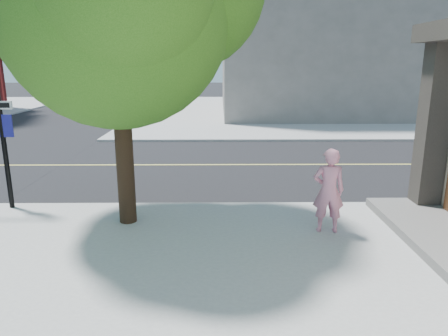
{
  "coord_description": "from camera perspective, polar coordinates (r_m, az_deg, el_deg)",
  "views": [
    {
      "loc": [
        4.74,
        -10.03,
        3.58
      ],
      "look_at": [
        4.83,
        -1.06,
        1.3
      ],
      "focal_mm": 33.23,
      "sensor_mm": 36.0,
      "label": 1
    }
  ],
  "objects": [
    {
      "name": "man_on_phone",
      "position": [
        8.84,
        14.18,
        -3.04
      ],
      "size": [
        0.69,
        0.48,
        1.79
      ],
      "primitive_type": "imported",
      "rotation": [
        0.0,
        0.0,
        3.06
      ],
      "color": "pink",
      "rests_on": "sidewalk_se"
    },
    {
      "name": "sidewalk_ne",
      "position": [
        32.91,
        15.01,
        7.63
      ],
      "size": [
        29.0,
        25.0,
        0.12
      ],
      "primitive_type": "cube",
      "color": "#A1A1A0",
      "rests_on": "ground"
    },
    {
      "name": "filler_ne",
      "position": [
        33.53,
        16.47,
        19.76
      ],
      "size": [
        18.0,
        16.0,
        14.0
      ],
      "primitive_type": "cube",
      "color": "slate",
      "rests_on": "sidewalk_ne"
    },
    {
      "name": "road_ew",
      "position": [
        15.69,
        -18.12,
        0.37
      ],
      "size": [
        140.0,
        9.0,
        0.01
      ],
      "primitive_type": "cube",
      "color": "black",
      "rests_on": "ground"
    },
    {
      "name": "ground",
      "position": [
        11.65,
        -24.62,
        -4.97
      ],
      "size": [
        140.0,
        140.0,
        0.0
      ],
      "primitive_type": "plane",
      "color": "black",
      "rests_on": "ground"
    }
  ]
}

